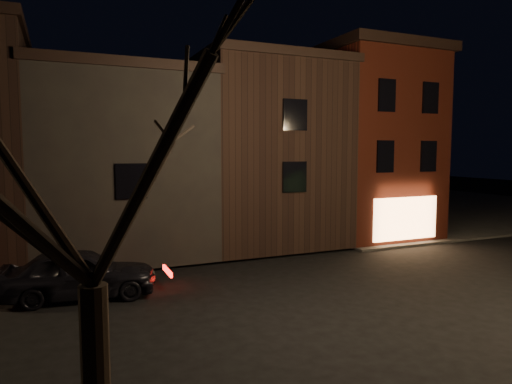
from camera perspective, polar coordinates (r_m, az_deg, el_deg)
ground at (r=16.11m, az=9.30°, el=-12.66°), size 120.00×120.00×0.00m
sidewalk_far_right at (r=43.67m, az=17.28°, el=-1.39°), size 30.00×30.00×0.12m
corner_building at (r=27.68m, az=12.86°, el=6.09°), size 6.50×8.50×10.50m
row_building_a at (r=25.36m, az=-0.56°, el=5.03°), size 7.30×10.30×9.40m
row_building_b at (r=23.53m, az=-17.09°, el=3.56°), size 7.80×10.30×8.40m
bare_tree_left at (r=5.91m, az=-20.38°, el=9.76°), size 5.60×5.60×7.50m
parked_car_a at (r=16.53m, az=-21.14°, el=-9.45°), size 5.12×2.53×1.68m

